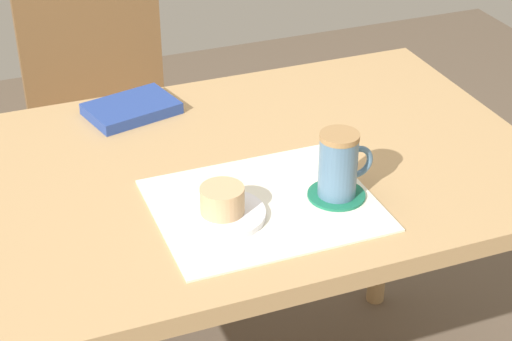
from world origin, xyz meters
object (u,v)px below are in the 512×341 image
Objects in this scene: dining_table at (201,207)px; small_book at (132,109)px; pastry at (222,200)px; wooden_chair at (107,115)px; pastry_plate at (223,214)px; coffee_mug at (339,164)px.

small_book is (-0.06, 0.28, 0.09)m from dining_table.
pastry is 0.44m from small_book.
wooden_chair reaches higher than pastry_plate.
pastry is at bearing -94.21° from dining_table.
wooden_chair is 1.00m from coffee_mug.
pastry_plate is at bearing -97.82° from small_book.
coffee_mug reaches higher than pastry.
pastry_plate is 0.03m from pastry.
pastry is (0.00, 0.00, 0.03)m from pastry_plate.
coffee_mug is at bearing -2.65° from pastry.
wooden_chair is at bearing 92.19° from dining_table.
dining_table is 0.19m from pastry_plate.
small_book is at bearing 96.26° from pastry_plate.
small_book is at bearing 96.26° from pastry.
pastry_plate is 0.82× the size of small_book.
pastry is (0.02, -0.91, 0.28)m from wooden_chair.
dining_table is 10.83× the size of coffee_mug.
coffee_mug is at bearing -40.76° from dining_table.
pastry_plate is at bearing -94.21° from dining_table.
wooden_chair reaches higher than coffee_mug.
dining_table is at bearing 85.79° from pastry_plate.
dining_table is 0.30m from small_book.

